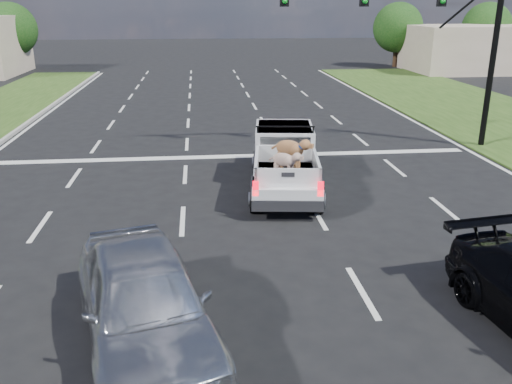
# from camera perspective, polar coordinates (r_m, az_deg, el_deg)

# --- Properties ---
(ground) EXTENTS (160.00, 160.00, 0.00)m
(ground) POSITION_cam_1_polar(r_m,az_deg,el_deg) (10.37, 1.66, -11.01)
(ground) COLOR black
(ground) RESTS_ON ground
(road_markings) EXTENTS (17.75, 60.00, 0.01)m
(road_markings) POSITION_cam_1_polar(r_m,az_deg,el_deg) (16.34, -1.41, 0.60)
(road_markings) COLOR silver
(road_markings) RESTS_ON ground
(traffic_signal) EXTENTS (9.11, 0.31, 7.00)m
(traffic_signal) POSITION_cam_1_polar(r_m,az_deg,el_deg) (21.14, 18.26, 16.96)
(traffic_signal) COLOR black
(traffic_signal) RESTS_ON ground
(building_right) EXTENTS (12.00, 7.00, 3.60)m
(building_right) POSITION_cam_1_polar(r_m,az_deg,el_deg) (48.89, 23.01, 13.73)
(building_right) COLOR #C4AF95
(building_right) RESTS_ON ground
(tree_far_c) EXTENTS (4.20, 4.20, 5.40)m
(tree_far_c) POSITION_cam_1_polar(r_m,az_deg,el_deg) (49.19, -24.46, 15.31)
(tree_far_c) COLOR #332114
(tree_far_c) RESTS_ON ground
(tree_far_d) EXTENTS (4.20, 4.20, 5.40)m
(tree_far_d) POSITION_cam_1_polar(r_m,az_deg,el_deg) (49.99, 14.71, 16.39)
(tree_far_d) COLOR #332114
(tree_far_d) RESTS_ON ground
(tree_far_e) EXTENTS (4.20, 4.20, 5.40)m
(tree_far_e) POSITION_cam_1_polar(r_m,az_deg,el_deg) (53.28, 23.10, 15.66)
(tree_far_e) COLOR #332114
(tree_far_e) RESTS_ON ground
(pickup_truck) EXTENTS (2.42, 5.23, 1.89)m
(pickup_truck) POSITION_cam_1_polar(r_m,az_deg,el_deg) (15.97, 3.05, 3.42)
(pickup_truck) COLOR black
(pickup_truck) RESTS_ON ground
(silver_sedan) EXTENTS (3.01, 5.04, 1.61)m
(silver_sedan) POSITION_cam_1_polar(r_m,az_deg,el_deg) (8.85, -11.69, -11.17)
(silver_sedan) COLOR silver
(silver_sedan) RESTS_ON ground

